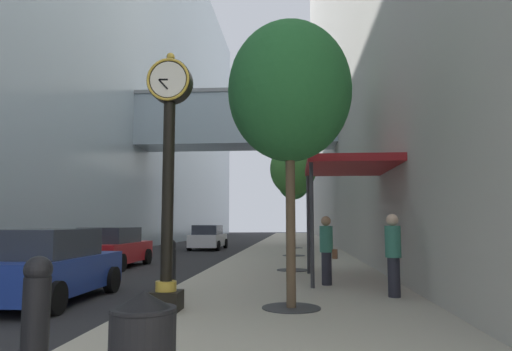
{
  "coord_description": "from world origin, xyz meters",
  "views": [
    {
      "loc": [
        3.05,
        -1.5,
        1.73
      ],
      "look_at": [
        0.87,
        23.51,
        4.37
      ],
      "focal_mm": 31.62,
      "sensor_mm": 36.0,
      "label": 1
    }
  ],
  "objects_px": {
    "bollard_third": "(169,266)",
    "street_tree_far": "(294,181)",
    "bollard_nearest": "(36,312)",
    "street_tree_mid_near": "(292,113)",
    "street_tree_near": "(290,92)",
    "car_white_mid": "(208,238)",
    "pedestrian_by_clock": "(393,252)",
    "street_clock": "(168,165)",
    "pedestrian_walking": "(327,248)",
    "car_red_near": "(112,248)",
    "car_blue_trailing": "(49,266)",
    "street_tree_mid_far": "(293,169)"
  },
  "relations": [
    {
      "from": "street_clock",
      "to": "street_tree_near",
      "type": "height_order",
      "value": "street_tree_near"
    },
    {
      "from": "car_red_near",
      "to": "pedestrian_by_clock",
      "type": "bearing_deg",
      "value": -37.25
    },
    {
      "from": "street_tree_far",
      "to": "bollard_nearest",
      "type": "bearing_deg",
      "value": -96.19
    },
    {
      "from": "street_tree_far",
      "to": "pedestrian_by_clock",
      "type": "relative_size",
      "value": 3.08
    },
    {
      "from": "street_clock",
      "to": "street_tree_mid_near",
      "type": "bearing_deg",
      "value": 72.55
    },
    {
      "from": "street_clock",
      "to": "pedestrian_walking",
      "type": "relative_size",
      "value": 2.75
    },
    {
      "from": "street_tree_near",
      "to": "car_white_mid",
      "type": "distance_m",
      "value": 21.62
    },
    {
      "from": "bollard_nearest",
      "to": "car_white_mid",
      "type": "height_order",
      "value": "car_white_mid"
    },
    {
      "from": "street_tree_far",
      "to": "pedestrian_walking",
      "type": "distance_m",
      "value": 17.48
    },
    {
      "from": "pedestrian_walking",
      "to": "pedestrian_by_clock",
      "type": "distance_m",
      "value": 2.21
    },
    {
      "from": "bollard_third",
      "to": "pedestrian_by_clock",
      "type": "relative_size",
      "value": 0.69
    },
    {
      "from": "pedestrian_by_clock",
      "to": "street_tree_near",
      "type": "bearing_deg",
      "value": -146.39
    },
    {
      "from": "car_red_near",
      "to": "car_white_mid",
      "type": "relative_size",
      "value": 0.94
    },
    {
      "from": "bollard_third",
      "to": "street_tree_near",
      "type": "bearing_deg",
      "value": -22.36
    },
    {
      "from": "street_tree_mid_near",
      "to": "pedestrian_walking",
      "type": "xyz_separation_m",
      "value": [
        0.89,
        -3.55,
        -4.46
      ]
    },
    {
      "from": "bollard_nearest",
      "to": "street_tree_mid_near",
      "type": "height_order",
      "value": "street_tree_mid_near"
    },
    {
      "from": "street_tree_mid_near",
      "to": "pedestrian_by_clock",
      "type": "bearing_deg",
      "value": -67.6
    },
    {
      "from": "bollard_nearest",
      "to": "street_tree_mid_near",
      "type": "distance_m",
      "value": 12.07
    },
    {
      "from": "pedestrian_by_clock",
      "to": "car_blue_trailing",
      "type": "distance_m",
      "value": 7.54
    },
    {
      "from": "street_tree_mid_near",
      "to": "pedestrian_by_clock",
      "type": "height_order",
      "value": "street_tree_mid_near"
    },
    {
      "from": "car_white_mid",
      "to": "car_blue_trailing",
      "type": "xyz_separation_m",
      "value": [
        0.27,
        -19.62,
        0.0
      ]
    },
    {
      "from": "street_tree_far",
      "to": "pedestrian_by_clock",
      "type": "bearing_deg",
      "value": -83.37
    },
    {
      "from": "bollard_nearest",
      "to": "pedestrian_walking",
      "type": "distance_m",
      "value": 8.05
    },
    {
      "from": "street_tree_near",
      "to": "street_tree_mid_far",
      "type": "distance_m",
      "value": 13.59
    },
    {
      "from": "bollard_nearest",
      "to": "street_tree_near",
      "type": "bearing_deg",
      "value": 56.43
    },
    {
      "from": "bollard_third",
      "to": "street_tree_far",
      "type": "height_order",
      "value": "street_tree_far"
    },
    {
      "from": "car_blue_trailing",
      "to": "pedestrian_by_clock",
      "type": "bearing_deg",
      "value": 3.74
    },
    {
      "from": "car_white_mid",
      "to": "bollard_third",
      "type": "bearing_deg",
      "value": -81.4
    },
    {
      "from": "pedestrian_by_clock",
      "to": "car_red_near",
      "type": "distance_m",
      "value": 11.58
    },
    {
      "from": "bollard_nearest",
      "to": "street_tree_near",
      "type": "distance_m",
      "value": 5.92
    },
    {
      "from": "street_tree_mid_near",
      "to": "car_blue_trailing",
      "type": "distance_m",
      "value": 9.21
    },
    {
      "from": "street_clock",
      "to": "car_red_near",
      "type": "distance_m",
      "value": 10.3
    },
    {
      "from": "street_clock",
      "to": "pedestrian_by_clock",
      "type": "bearing_deg",
      "value": 23.03
    },
    {
      "from": "bollard_third",
      "to": "street_tree_mid_far",
      "type": "bearing_deg",
      "value": 78.06
    },
    {
      "from": "street_clock",
      "to": "pedestrian_by_clock",
      "type": "distance_m",
      "value": 5.15
    },
    {
      "from": "street_tree_near",
      "to": "bollard_nearest",
      "type": "bearing_deg",
      "value": -123.57
    },
    {
      "from": "street_clock",
      "to": "street_tree_near",
      "type": "relative_size",
      "value": 0.87
    },
    {
      "from": "bollard_nearest",
      "to": "car_white_mid",
      "type": "bearing_deg",
      "value": 96.84
    },
    {
      "from": "street_clock",
      "to": "bollard_nearest",
      "type": "height_order",
      "value": "street_clock"
    },
    {
      "from": "street_clock",
      "to": "bollard_nearest",
      "type": "relative_size",
      "value": 3.92
    },
    {
      "from": "street_tree_far",
      "to": "car_red_near",
      "type": "bearing_deg",
      "value": -120.48
    },
    {
      "from": "bollard_nearest",
      "to": "street_tree_mid_near",
      "type": "relative_size",
      "value": 0.17
    },
    {
      "from": "car_white_mid",
      "to": "street_tree_near",
      "type": "bearing_deg",
      "value": -74.81
    },
    {
      "from": "bollard_nearest",
      "to": "car_blue_trailing",
      "type": "height_order",
      "value": "car_blue_trailing"
    },
    {
      "from": "street_tree_mid_far",
      "to": "car_red_near",
      "type": "relative_size",
      "value": 1.31
    },
    {
      "from": "car_red_near",
      "to": "car_white_mid",
      "type": "xyz_separation_m",
      "value": [
        1.42,
        12.12,
        0.01
      ]
    },
    {
      "from": "street_tree_near",
      "to": "street_tree_mid_near",
      "type": "bearing_deg",
      "value": 90.0
    },
    {
      "from": "street_tree_near",
      "to": "car_red_near",
      "type": "relative_size",
      "value": 1.31
    },
    {
      "from": "car_blue_trailing",
      "to": "car_white_mid",
      "type": "bearing_deg",
      "value": 90.8
    },
    {
      "from": "street_tree_mid_far",
      "to": "pedestrian_by_clock",
      "type": "xyz_separation_m",
      "value": [
        2.2,
        -12.13,
        -3.28
      ]
    }
  ]
}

